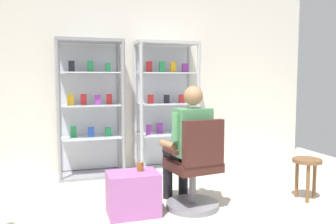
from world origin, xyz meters
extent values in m
cube|color=silver|center=(0.00, 3.00, 1.35)|extent=(6.00, 0.10, 2.70)
cylinder|color=gray|center=(-0.98, 2.50, 0.95)|extent=(0.05, 0.05, 1.90)
cylinder|color=gray|center=(-0.13, 2.50, 0.95)|extent=(0.05, 0.05, 1.90)
cylinder|color=gray|center=(-0.98, 2.90, 0.95)|extent=(0.05, 0.05, 1.90)
cylinder|color=gray|center=(-0.13, 2.90, 0.95)|extent=(0.05, 0.05, 1.90)
cube|color=gray|center=(-0.55, 2.70, 1.88)|extent=(0.90, 0.45, 0.04)
cube|color=gray|center=(-0.55, 2.70, 0.02)|extent=(0.90, 0.45, 0.04)
cube|color=silver|center=(-0.55, 2.92, 0.95)|extent=(0.84, 0.02, 1.80)
cube|color=silver|center=(-0.55, 2.70, 0.55)|extent=(0.82, 0.39, 0.02)
cube|color=#268C4C|center=(-0.79, 2.75, 0.64)|extent=(0.08, 0.04, 0.15)
cube|color=#264CB2|center=(-0.55, 2.68, 0.63)|extent=(0.08, 0.04, 0.14)
cube|color=#268C4C|center=(-0.31, 2.70, 0.62)|extent=(0.08, 0.04, 0.12)
cube|color=silver|center=(-0.55, 2.70, 1.00)|extent=(0.82, 0.39, 0.02)
cube|color=gold|center=(-0.82, 2.70, 1.08)|extent=(0.09, 0.05, 0.15)
cube|color=red|center=(-0.64, 2.73, 1.08)|extent=(0.08, 0.05, 0.15)
cube|color=purple|center=(-0.45, 2.66, 1.08)|extent=(0.08, 0.05, 0.14)
cube|color=red|center=(-0.29, 2.73, 1.08)|extent=(0.09, 0.04, 0.14)
cube|color=silver|center=(-0.55, 2.70, 1.45)|extent=(0.82, 0.39, 0.02)
cube|color=black|center=(-0.79, 2.69, 1.53)|extent=(0.08, 0.04, 0.15)
cube|color=#268C4C|center=(-0.54, 2.68, 1.53)|extent=(0.08, 0.04, 0.15)
cube|color=#268C4C|center=(-0.31, 2.65, 1.52)|extent=(0.07, 0.05, 0.13)
cylinder|color=#B7B7BC|center=(0.13, 2.50, 0.95)|extent=(0.05, 0.05, 1.90)
cylinder|color=#B7B7BC|center=(0.98, 2.50, 0.95)|extent=(0.05, 0.05, 1.90)
cylinder|color=#B7B7BC|center=(0.13, 2.90, 0.95)|extent=(0.05, 0.05, 1.90)
cylinder|color=#B7B7BC|center=(0.98, 2.90, 0.95)|extent=(0.05, 0.05, 1.90)
cube|color=#B7B7BC|center=(0.55, 2.70, 1.88)|extent=(0.90, 0.45, 0.04)
cube|color=#B7B7BC|center=(0.55, 2.70, 0.02)|extent=(0.90, 0.45, 0.04)
cube|color=silver|center=(0.55, 2.92, 0.95)|extent=(0.84, 0.02, 1.80)
cube|color=silver|center=(0.55, 2.70, 0.55)|extent=(0.82, 0.39, 0.02)
cube|color=purple|center=(0.27, 2.67, 0.63)|extent=(0.08, 0.05, 0.14)
cube|color=purple|center=(0.46, 2.75, 0.63)|extent=(0.09, 0.05, 0.15)
cube|color=#264CB2|center=(0.65, 2.66, 0.63)|extent=(0.08, 0.04, 0.15)
cube|color=gold|center=(0.82, 2.66, 0.63)|extent=(0.09, 0.03, 0.15)
cube|color=silver|center=(0.55, 2.70, 1.00)|extent=(0.82, 0.39, 0.02)
cube|color=red|center=(0.30, 2.69, 1.07)|extent=(0.09, 0.05, 0.13)
cube|color=black|center=(0.55, 2.71, 1.07)|extent=(0.08, 0.03, 0.12)
cube|color=red|center=(0.79, 2.70, 1.07)|extent=(0.09, 0.05, 0.12)
cube|color=silver|center=(0.55, 2.70, 1.45)|extent=(0.82, 0.39, 0.02)
cube|color=red|center=(0.29, 2.70, 1.54)|extent=(0.09, 0.05, 0.16)
cube|color=#268C4C|center=(0.47, 2.66, 1.54)|extent=(0.08, 0.05, 0.16)
cube|color=gold|center=(0.64, 2.68, 1.54)|extent=(0.08, 0.04, 0.16)
cube|color=purple|center=(0.83, 2.68, 1.52)|extent=(0.09, 0.05, 0.13)
cylinder|color=slate|center=(0.36, 1.13, 0.03)|extent=(0.56, 0.56, 0.06)
cylinder|color=slate|center=(0.36, 1.13, 0.24)|extent=(0.07, 0.07, 0.41)
cube|color=#3F1E19|center=(0.36, 1.13, 0.46)|extent=(0.54, 0.54, 0.10)
cube|color=#3F1E19|center=(0.39, 0.92, 0.73)|extent=(0.45, 0.14, 0.45)
cube|color=#3F1E19|center=(0.61, 1.17, 0.64)|extent=(0.08, 0.30, 0.04)
cube|color=#3F1E19|center=(0.10, 1.09, 0.64)|extent=(0.08, 0.30, 0.04)
cylinder|color=black|center=(0.43, 1.34, 0.56)|extent=(0.20, 0.42, 0.14)
cylinder|color=black|center=(0.40, 1.54, 0.28)|extent=(0.11, 0.11, 0.56)
cylinder|color=black|center=(0.23, 1.31, 0.56)|extent=(0.20, 0.42, 0.14)
cylinder|color=black|center=(0.20, 1.51, 0.28)|extent=(0.11, 0.11, 0.56)
cube|color=#4C8C59|center=(0.36, 1.13, 0.81)|extent=(0.39, 0.27, 0.50)
sphere|color=#99704C|center=(0.36, 1.13, 1.19)|extent=(0.20, 0.20, 0.20)
cylinder|color=#4C8C59|center=(0.55, 1.16, 0.88)|extent=(0.09, 0.09, 0.28)
cylinder|color=#99704C|center=(0.53, 1.34, 0.66)|extent=(0.12, 0.31, 0.08)
cylinder|color=#4C8C59|center=(0.16, 1.10, 0.88)|extent=(0.09, 0.09, 0.28)
cylinder|color=#99704C|center=(0.13, 1.28, 0.66)|extent=(0.12, 0.31, 0.08)
cube|color=#9E599E|center=(-0.28, 1.14, 0.22)|extent=(0.51, 0.37, 0.43)
cylinder|color=brown|center=(-0.20, 1.17, 0.48)|extent=(0.06, 0.06, 0.09)
cylinder|color=brown|center=(1.68, 1.00, 0.45)|extent=(0.32, 0.32, 0.04)
cylinder|color=brown|center=(1.79, 1.00, 0.21)|extent=(0.04, 0.04, 0.43)
cylinder|color=brown|center=(1.63, 1.09, 0.21)|extent=(0.04, 0.04, 0.43)
cylinder|color=brown|center=(1.63, 0.90, 0.21)|extent=(0.04, 0.04, 0.43)
camera|label=1|loc=(-0.96, -2.26, 1.36)|focal=37.69mm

